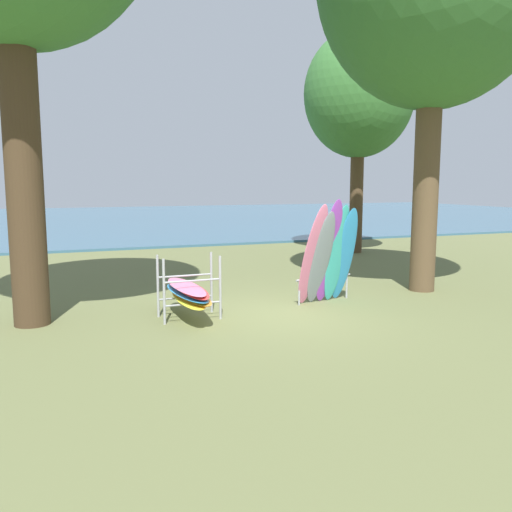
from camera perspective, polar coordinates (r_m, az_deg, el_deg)
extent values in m
plane|color=#60663D|center=(10.99, 2.88, -6.13)|extent=(80.00, 80.00, 0.00)
cube|color=#38607A|center=(39.66, -14.97, 3.84)|extent=(80.00, 36.00, 0.10)
cylinder|color=#42301E|center=(10.68, -23.66, 10.16)|extent=(0.66, 0.66, 6.41)
cylinder|color=brown|center=(13.64, 17.75, 8.49)|extent=(0.61, 0.61, 5.78)
cylinder|color=#4C3823|center=(20.56, 10.68, 6.76)|extent=(0.49, 0.49, 4.61)
ellipsoid|color=#387033|center=(20.81, 10.95, 16.67)|extent=(4.05, 4.05, 4.66)
ellipsoid|color=pink|center=(11.44, 6.11, 0.07)|extent=(0.69, 0.85, 2.22)
ellipsoid|color=gray|center=(11.60, 6.97, -0.23)|extent=(0.65, 0.78, 2.06)
ellipsoid|color=purple|center=(11.75, 7.82, 0.47)|extent=(0.63, 0.71, 2.31)
ellipsoid|color=#38B2AD|center=(11.92, 8.64, 0.25)|extent=(0.64, 0.67, 2.19)
ellipsoid|color=#2D8ED1|center=(12.09, 9.43, 0.17)|extent=(0.61, 0.70, 2.11)
cylinder|color=#9EA0A5|center=(11.66, 4.63, -3.94)|extent=(0.04, 0.04, 0.55)
cylinder|color=#9EA0A5|center=(12.52, 9.66, -3.21)|extent=(0.04, 0.04, 0.55)
cylinder|color=#9EA0A5|center=(12.03, 7.26, -2.28)|extent=(1.51, 0.33, 0.04)
cylinder|color=#9EA0A5|center=(10.14, -9.79, -3.80)|extent=(0.05, 0.05, 1.25)
cylinder|color=#9EA0A5|center=(10.41, -3.84, -3.40)|extent=(0.05, 0.05, 1.25)
cylinder|color=#9EA0A5|center=(10.72, -10.44, -3.19)|extent=(0.05, 0.05, 1.25)
cylinder|color=#9EA0A5|center=(10.97, -4.79, -2.83)|extent=(0.05, 0.05, 1.25)
cylinder|color=#9EA0A5|center=(10.32, -6.76, -5.10)|extent=(1.10, 0.04, 0.04)
cylinder|color=#9EA0A5|center=(10.23, -6.80, -2.65)|extent=(1.10, 0.04, 0.04)
cylinder|color=#9EA0A5|center=(10.89, -7.56, -4.43)|extent=(1.10, 0.04, 0.04)
cylinder|color=#9EA0A5|center=(10.80, -7.60, -2.10)|extent=(1.10, 0.04, 0.04)
ellipsoid|color=yellow|center=(10.59, -7.26, -4.51)|extent=(0.58, 2.12, 0.06)
ellipsoid|color=orange|center=(10.59, -7.09, -4.18)|extent=(0.64, 2.13, 0.06)
ellipsoid|color=#2D8ED1|center=(10.56, -7.44, -3.89)|extent=(0.64, 2.13, 0.06)
ellipsoid|color=red|center=(10.57, -6.97, -3.54)|extent=(0.54, 2.11, 0.06)
ellipsoid|color=pink|center=(10.53, -7.49, -3.25)|extent=(0.57, 2.11, 0.06)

